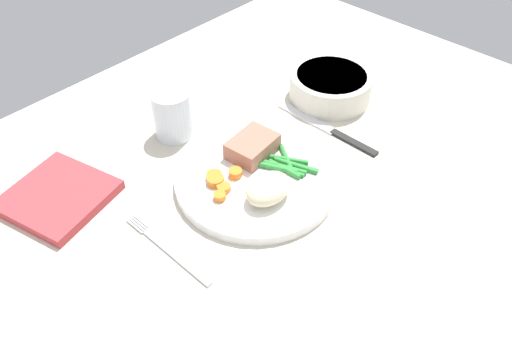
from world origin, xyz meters
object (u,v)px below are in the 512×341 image
(knife, at_px, (329,130))
(napkin, at_px, (58,196))
(meat_portion, at_px, (252,146))
(salad_bowl, at_px, (331,85))
(water_glass, at_px, (173,117))
(dinner_plate, at_px, (256,179))
(fork, at_px, (168,250))

(knife, relative_size, napkin, 1.49)
(meat_portion, relative_size, knife, 0.37)
(meat_portion, distance_m, knife, 0.15)
(meat_portion, xyz_separation_m, knife, (0.15, -0.04, -0.03))
(knife, relative_size, salad_bowl, 1.38)
(water_glass, bearing_deg, salad_bowl, -25.54)
(water_glass, bearing_deg, dinner_plate, -88.00)
(dinner_plate, relative_size, fork, 1.49)
(salad_bowl, xyz_separation_m, napkin, (-0.48, 0.13, -0.02))
(meat_portion, bearing_deg, napkin, 149.95)
(dinner_plate, relative_size, water_glass, 2.97)
(water_glass, height_order, salad_bowl, water_glass)
(dinner_plate, distance_m, meat_portion, 0.06)
(fork, distance_m, water_glass, 0.25)
(fork, bearing_deg, knife, -3.81)
(dinner_plate, bearing_deg, salad_bowl, 12.20)
(dinner_plate, bearing_deg, water_glass, 92.00)
(dinner_plate, height_order, knife, dinner_plate)
(knife, bearing_deg, water_glass, 135.44)
(fork, relative_size, water_glass, 2.00)
(fork, bearing_deg, salad_bowl, 3.90)
(knife, distance_m, salad_bowl, 0.10)
(fork, relative_size, salad_bowl, 1.12)
(fork, xyz_separation_m, knife, (0.35, -0.00, -0.00))
(meat_portion, xyz_separation_m, napkin, (-0.26, 0.15, -0.02))
(dinner_plate, distance_m, napkin, 0.29)
(dinner_plate, xyz_separation_m, knife, (0.18, -0.00, -0.01))
(meat_portion, distance_m, water_glass, 0.15)
(dinner_plate, xyz_separation_m, fork, (-0.18, -0.00, -0.01))
(meat_portion, bearing_deg, dinner_plate, -130.60)
(dinner_plate, distance_m, knife, 0.18)
(dinner_plate, height_order, napkin, same)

